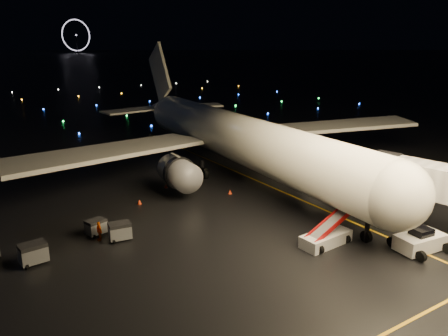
{
  "coord_description": "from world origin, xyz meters",
  "views": [
    {
      "loc": [
        -20.59,
        -24.15,
        17.37
      ],
      "look_at": [
        2.31,
        12.0,
        5.0
      ],
      "focal_mm": 35.0,
      "sensor_mm": 36.0,
      "label": 1
    }
  ],
  "objects_px": {
    "crew_c": "(99,231)",
    "baggage_cart_1": "(96,227)",
    "baggage_cart_2": "(33,254)",
    "pushback_tug": "(420,239)",
    "baggage_cart_0": "(120,231)",
    "belt_loader": "(327,226)",
    "airliner": "(225,109)"
  },
  "relations": [
    {
      "from": "crew_c",
      "to": "baggage_cart_2",
      "type": "height_order",
      "value": "crew_c"
    },
    {
      "from": "crew_c",
      "to": "baggage_cart_0",
      "type": "relative_size",
      "value": 0.91
    },
    {
      "from": "baggage_cart_0",
      "to": "baggage_cart_1",
      "type": "height_order",
      "value": "baggage_cart_0"
    },
    {
      "from": "baggage_cart_0",
      "to": "baggage_cart_2",
      "type": "distance_m",
      "value": 7.47
    },
    {
      "from": "baggage_cart_1",
      "to": "baggage_cart_0",
      "type": "bearing_deg",
      "value": -72.58
    },
    {
      "from": "belt_loader",
      "to": "crew_c",
      "type": "bearing_deg",
      "value": 140.95
    },
    {
      "from": "crew_c",
      "to": "baggage_cart_1",
      "type": "bearing_deg",
      "value": 169.24
    },
    {
      "from": "pushback_tug",
      "to": "baggage_cart_0",
      "type": "bearing_deg",
      "value": 149.3
    },
    {
      "from": "airliner",
      "to": "baggage_cart_1",
      "type": "relative_size",
      "value": 34.77
    },
    {
      "from": "crew_c",
      "to": "baggage_cart_1",
      "type": "height_order",
      "value": "crew_c"
    },
    {
      "from": "baggage_cart_0",
      "to": "baggage_cart_2",
      "type": "xyz_separation_m",
      "value": [
        -7.46,
        -0.53,
        0.05
      ]
    },
    {
      "from": "pushback_tug",
      "to": "baggage_cart_1",
      "type": "bearing_deg",
      "value": 147.48
    },
    {
      "from": "belt_loader",
      "to": "crew_c",
      "type": "relative_size",
      "value": 4.09
    },
    {
      "from": "belt_loader",
      "to": "crew_c",
      "type": "xyz_separation_m",
      "value": [
        -16.74,
        11.72,
        -0.87
      ]
    },
    {
      "from": "baggage_cart_0",
      "to": "baggage_cart_1",
      "type": "relative_size",
      "value": 1.1
    },
    {
      "from": "baggage_cart_1",
      "to": "baggage_cart_2",
      "type": "xyz_separation_m",
      "value": [
        -5.95,
        -2.81,
        0.13
      ]
    },
    {
      "from": "belt_loader",
      "to": "baggage_cart_1",
      "type": "relative_size",
      "value": 4.1
    },
    {
      "from": "baggage_cart_1",
      "to": "baggage_cart_2",
      "type": "distance_m",
      "value": 6.58
    },
    {
      "from": "pushback_tug",
      "to": "baggage_cart_0",
      "type": "relative_size",
      "value": 2.21
    },
    {
      "from": "pushback_tug",
      "to": "baggage_cart_2",
      "type": "height_order",
      "value": "pushback_tug"
    },
    {
      "from": "airliner",
      "to": "baggage_cart_2",
      "type": "height_order",
      "value": "airliner"
    },
    {
      "from": "crew_c",
      "to": "baggage_cart_0",
      "type": "distance_m",
      "value": 1.88
    },
    {
      "from": "crew_c",
      "to": "baggage_cart_1",
      "type": "distance_m",
      "value": 1.3
    },
    {
      "from": "pushback_tug",
      "to": "baggage_cart_1",
      "type": "height_order",
      "value": "pushback_tug"
    },
    {
      "from": "belt_loader",
      "to": "baggage_cart_1",
      "type": "bearing_deg",
      "value": 137.93
    },
    {
      "from": "baggage_cart_0",
      "to": "baggage_cart_1",
      "type": "xyz_separation_m",
      "value": [
        -1.51,
        2.28,
        -0.08
      ]
    },
    {
      "from": "belt_loader",
      "to": "baggage_cart_0",
      "type": "distance_m",
      "value": 18.58
    },
    {
      "from": "baggage_cart_2",
      "to": "baggage_cart_1",
      "type": "bearing_deg",
      "value": 18.34
    },
    {
      "from": "baggage_cart_2",
      "to": "crew_c",
      "type": "bearing_deg",
      "value": 7.58
    },
    {
      "from": "airliner",
      "to": "belt_loader",
      "type": "distance_m",
      "value": 26.36
    },
    {
      "from": "pushback_tug",
      "to": "baggage_cart_2",
      "type": "xyz_separation_m",
      "value": [
        -28.7,
        15.32,
        -0.14
      ]
    },
    {
      "from": "pushback_tug",
      "to": "airliner",
      "type": "bearing_deg",
      "value": 97.82
    }
  ]
}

